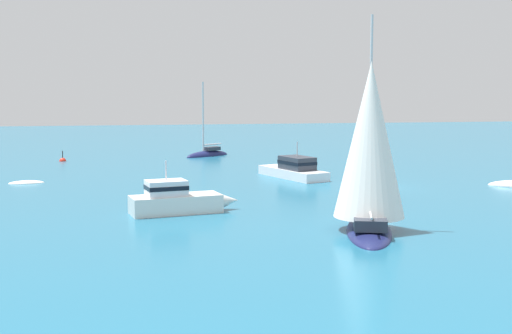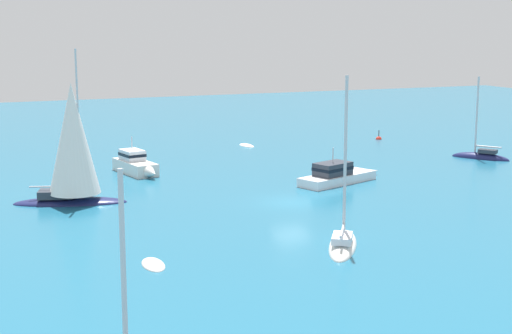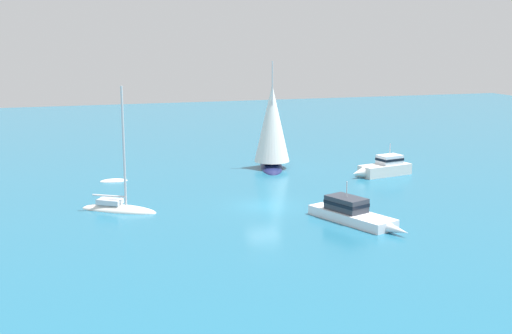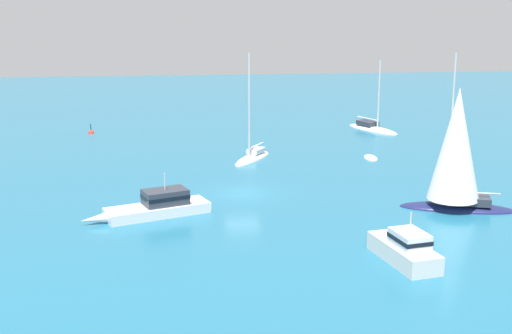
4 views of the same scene
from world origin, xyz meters
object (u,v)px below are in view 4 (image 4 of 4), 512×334
object	(u,v)px
yacht	(253,157)
launch	(157,206)
powerboat	(403,248)
mooring_buoy	(91,133)
sailboat	(457,154)
ketch	(372,128)
rib	(371,158)

from	to	relation	value
yacht	launch	world-z (taller)	yacht
powerboat	mooring_buoy	size ratio (longest dim) A/B	4.91
powerboat	sailboat	xyz separation A→B (m)	(-6.42, -8.94, 3.10)
yacht	sailboat	distance (m)	20.54
powerboat	ketch	size ratio (longest dim) A/B	0.81
launch	mooring_buoy	world-z (taller)	launch
sailboat	yacht	bearing A→B (deg)	-36.95
rib	powerboat	distance (m)	25.02
rib	mooring_buoy	distance (m)	30.06
yacht	rib	world-z (taller)	yacht
yacht	powerboat	distance (m)	25.81
rib	launch	xyz separation A→B (m)	(18.46, 14.84, 0.65)
rib	ketch	distance (m)	14.01
launch	sailboat	distance (m)	20.20
sailboat	launch	bearing A→B (deg)	14.49
launch	ketch	world-z (taller)	ketch
powerboat	rib	bearing A→B (deg)	-23.13
ketch	mooring_buoy	bearing A→B (deg)	-119.70
yacht	sailboat	bearing A→B (deg)	68.57
powerboat	ketch	distance (m)	39.00
yacht	launch	size ratio (longest dim) A/B	1.17
yacht	rib	xyz separation A→B (m)	(-10.54, 0.68, -0.19)
yacht	launch	bearing A→B (deg)	5.08
launch	mooring_buoy	xyz separation A→B (m)	(7.78, -29.50, -0.64)
powerboat	yacht	bearing A→B (deg)	0.79
launch	ketch	bearing A→B (deg)	-149.15
yacht	launch	xyz separation A→B (m)	(7.92, 15.52, 0.46)
rib	mooring_buoy	world-z (taller)	mooring_buoy
mooring_buoy	yacht	bearing A→B (deg)	138.32
rib	mooring_buoy	bearing A→B (deg)	63.57
rib	sailboat	xyz separation A→B (m)	(-1.47, 15.58, 3.85)
ketch	rib	bearing A→B (deg)	-43.42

